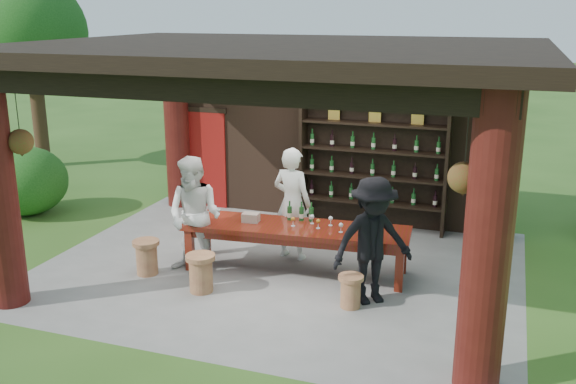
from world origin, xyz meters
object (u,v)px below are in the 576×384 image
(stool_far_left, at_px, (147,256))
(guest_woman, at_px, (195,216))
(host, at_px, (292,203))
(guest_man, at_px, (373,241))
(wine_shelf, at_px, (373,165))
(stool_near_right, at_px, (351,290))
(tasting_table, at_px, (296,233))
(stool_near_left, at_px, (201,272))
(napkin_basket, at_px, (251,217))

(stool_far_left, distance_m, guest_woman, 0.99)
(host, xyz_separation_m, guest_man, (1.59, -1.24, -0.02))
(wine_shelf, bearing_deg, stool_near_right, -82.47)
(tasting_table, distance_m, guest_woman, 1.58)
(stool_near_left, bearing_deg, stool_near_right, 5.68)
(stool_near_left, xyz_separation_m, stool_near_right, (2.18, 0.22, -0.05))
(stool_near_right, bearing_deg, guest_woman, 170.92)
(stool_far_left, bearing_deg, stool_near_right, -1.49)
(guest_woman, height_order, napkin_basket, guest_woman)
(wine_shelf, bearing_deg, guest_man, -77.86)
(guest_woman, bearing_deg, stool_far_left, -153.43)
(wine_shelf, distance_m, guest_woman, 3.70)
(stool_near_left, relative_size, host, 0.31)
(stool_near_right, bearing_deg, stool_far_left, 178.51)
(stool_near_right, bearing_deg, wine_shelf, 97.53)
(wine_shelf, xyz_separation_m, napkin_basket, (-1.39, -2.53, -0.39))
(wine_shelf, xyz_separation_m, guest_woman, (-2.11, -3.02, -0.29))
(tasting_table, bearing_deg, stool_far_left, -158.06)
(wine_shelf, relative_size, tasting_table, 0.77)
(stool_near_left, distance_m, stool_far_left, 1.12)
(stool_near_right, xyz_separation_m, stool_far_left, (-3.26, 0.08, 0.04))
(stool_far_left, bearing_deg, tasting_table, 21.94)
(tasting_table, height_order, guest_man, guest_man)
(guest_woman, height_order, guest_man, guest_woman)
(guest_woman, bearing_deg, napkin_basket, 36.09)
(stool_near_right, relative_size, guest_man, 0.26)
(tasting_table, distance_m, host, 0.68)
(tasting_table, relative_size, stool_far_left, 6.51)
(napkin_basket, bearing_deg, stool_far_left, -149.79)
(stool_far_left, relative_size, host, 0.30)
(wine_shelf, bearing_deg, guest_woman, -124.94)
(stool_near_right, distance_m, guest_woman, 2.68)
(tasting_table, xyz_separation_m, host, (-0.25, 0.56, 0.29))
(stool_near_right, relative_size, stool_far_left, 0.85)
(napkin_basket, bearing_deg, guest_woman, -145.34)
(guest_man, height_order, napkin_basket, guest_man)
(guest_woman, bearing_deg, guest_man, -1.52)
(stool_near_right, bearing_deg, napkin_basket, 153.86)
(stool_far_left, height_order, napkin_basket, napkin_basket)
(guest_woman, distance_m, guest_man, 2.80)
(stool_far_left, bearing_deg, guest_man, 2.97)
(guest_woman, bearing_deg, stool_near_left, -56.74)
(stool_near_left, xyz_separation_m, napkin_basket, (0.33, 1.12, 0.52))
(guest_man, distance_m, napkin_basket, 2.17)
(tasting_table, relative_size, host, 1.92)
(tasting_table, bearing_deg, host, 114.39)
(wine_shelf, xyz_separation_m, tasting_table, (-0.66, -2.48, -0.57))
(guest_woman, bearing_deg, stool_near_right, -7.64)
(wine_shelf, relative_size, guest_man, 1.51)
(napkin_basket, bearing_deg, stool_near_left, -106.34)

